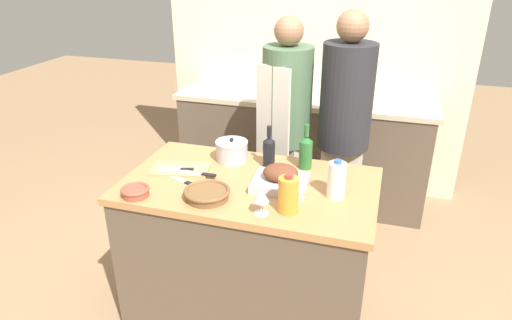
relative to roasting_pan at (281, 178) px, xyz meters
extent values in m
plane|color=#9E7A56|center=(-0.17, 0.00, -0.92)|extent=(12.00, 12.00, 0.00)
cube|color=brown|center=(-0.17, 0.00, -0.51)|extent=(1.32, 0.77, 0.83)
cube|color=#B27F4C|center=(-0.17, 0.00, -0.07)|extent=(1.36, 0.79, 0.04)
cube|color=brown|center=(-0.17, 1.51, -0.48)|extent=(2.06, 0.58, 0.88)
cube|color=beige|center=(-0.17, 1.51, -0.02)|extent=(2.12, 0.60, 0.04)
cube|color=beige|center=(-0.17, 1.86, 0.35)|extent=(2.62, 0.10, 2.55)
cube|color=#BCBCC1|center=(0.00, 0.00, -0.03)|extent=(0.30, 0.27, 0.04)
ellipsoid|color=brown|center=(0.00, 0.00, 0.03)|extent=(0.19, 0.16, 0.09)
cylinder|color=brown|center=(-0.32, -0.23, -0.03)|extent=(0.22, 0.22, 0.04)
torus|color=brown|center=(-0.32, -0.23, -0.01)|extent=(0.24, 0.24, 0.02)
cube|color=tan|center=(-0.59, 0.02, -0.04)|extent=(0.35, 0.24, 0.02)
cylinder|color=#B7B7BC|center=(-0.36, 0.24, 0.01)|extent=(0.19, 0.19, 0.11)
cylinder|color=#B7B7BC|center=(-0.36, 0.24, 0.07)|extent=(0.19, 0.19, 0.01)
sphere|color=black|center=(-0.36, 0.24, 0.09)|extent=(0.02, 0.02, 0.02)
cylinder|color=#A84C38|center=(-0.68, -0.31, -0.03)|extent=(0.14, 0.14, 0.04)
torus|color=#A84C38|center=(-0.68, -0.31, -0.01)|extent=(0.15, 0.15, 0.02)
cylinder|color=orange|center=(0.10, -0.24, 0.04)|extent=(0.10, 0.10, 0.18)
cylinder|color=red|center=(0.10, -0.24, 0.14)|extent=(0.04, 0.04, 0.02)
cylinder|color=white|center=(0.29, -0.02, 0.05)|extent=(0.09, 0.09, 0.19)
cylinder|color=#3360B2|center=(0.29, -0.02, 0.15)|extent=(0.04, 0.04, 0.02)
cylinder|color=#28662D|center=(0.08, 0.27, 0.03)|extent=(0.08, 0.08, 0.16)
cone|color=#28662D|center=(0.08, 0.27, 0.13)|extent=(0.08, 0.08, 0.03)
cylinder|color=#28662D|center=(0.08, 0.27, 0.18)|extent=(0.03, 0.03, 0.07)
cylinder|color=black|center=(-0.13, 0.22, 0.03)|extent=(0.07, 0.07, 0.15)
cone|color=black|center=(-0.13, 0.22, 0.12)|extent=(0.07, 0.07, 0.03)
cylinder|color=black|center=(-0.13, 0.22, 0.17)|extent=(0.03, 0.03, 0.06)
cylinder|color=silver|center=(-0.02, -0.29, -0.05)|extent=(0.07, 0.07, 0.00)
cylinder|color=silver|center=(-0.02, -0.29, -0.01)|extent=(0.01, 0.01, 0.06)
cone|color=silver|center=(-0.02, -0.29, 0.05)|extent=(0.07, 0.07, 0.06)
cube|color=#B7B7BC|center=(-0.58, -0.08, -0.05)|extent=(0.16, 0.09, 0.01)
cube|color=black|center=(-0.45, -0.12, -0.05)|extent=(0.10, 0.06, 0.01)
cube|color=#B7B7BC|center=(-0.64, -0.02, -0.03)|extent=(0.12, 0.06, 0.01)
cube|color=black|center=(-0.54, 0.01, -0.03)|extent=(0.08, 0.05, 0.01)
cube|color=#B7B7BC|center=(-0.51, -0.02, -0.03)|extent=(0.13, 0.03, 0.01)
cube|color=black|center=(-0.40, -0.02, -0.03)|extent=(0.08, 0.03, 0.01)
cube|color=#333842|center=(-0.33, 1.61, 0.03)|extent=(0.18, 0.14, 0.05)
cylinder|color=#B7B7BC|center=(-0.35, 1.61, 0.10)|extent=(0.13, 0.13, 0.09)
cube|color=#333842|center=(-0.27, 1.61, 0.14)|extent=(0.05, 0.08, 0.16)
cube|color=#333842|center=(-0.33, 1.61, 0.26)|extent=(0.17, 0.08, 0.08)
cylinder|color=#332D28|center=(-0.31, 1.39, 0.06)|extent=(0.06, 0.06, 0.12)
cylinder|color=black|center=(-0.31, 1.39, 0.14)|extent=(0.03, 0.03, 0.02)
cylinder|color=#332D28|center=(-0.21, 1.35, 0.08)|extent=(0.05, 0.05, 0.16)
cylinder|color=black|center=(-0.21, 1.35, 0.17)|extent=(0.02, 0.02, 0.02)
cube|color=beige|center=(-0.16, 0.81, -0.53)|extent=(0.32, 0.27, 0.79)
cylinder|color=#4C6B4C|center=(-0.16, 0.81, 0.20)|extent=(0.34, 0.34, 0.66)
sphere|color=#996B4C|center=(-0.16, 0.81, 0.63)|extent=(0.19, 0.19, 0.19)
cube|color=silver|center=(-0.22, 0.66, 0.01)|extent=(0.25, 0.11, 0.84)
cube|color=beige|center=(0.23, 0.78, -0.51)|extent=(0.29, 0.21, 0.82)
cylinder|color=#28282D|center=(0.23, 0.78, 0.24)|extent=(0.34, 0.34, 0.68)
sphere|color=#996B4C|center=(0.23, 0.78, 0.68)|extent=(0.20, 0.20, 0.20)
camera|label=1|loc=(0.50, -2.09, 1.09)|focal=32.00mm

